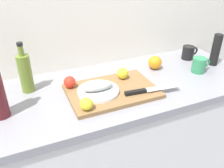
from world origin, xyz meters
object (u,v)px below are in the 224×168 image
at_px(cutting_board, 112,91).
at_px(fish_fillet, 98,86).
at_px(coffee_mug_2, 199,65).
at_px(lemon_0, 123,73).
at_px(pepper_mill, 216,50).
at_px(white_plate, 98,91).
at_px(coffee_mug_1, 188,53).
at_px(olive_oil_bottle, 25,72).
at_px(chef_knife, 146,90).

bearing_deg(cutting_board, fish_fillet, -179.47).
relative_size(cutting_board, coffee_mug_2, 3.71).
xyz_separation_m(cutting_board, lemon_0, (0.10, 0.08, 0.04)).
bearing_deg(cutting_board, pepper_mill, 4.76).
distance_m(fish_fillet, pepper_mill, 0.80).
distance_m(cutting_board, pepper_mill, 0.73).
height_order(white_plate, fish_fillet, fish_fillet).
bearing_deg(coffee_mug_1, coffee_mug_2, -110.93).
bearing_deg(olive_oil_bottle, coffee_mug_1, 0.63).
distance_m(fish_fillet, coffee_mug_1, 0.74).
xyz_separation_m(white_plate, pepper_mill, (0.80, 0.06, 0.07)).
bearing_deg(chef_knife, coffee_mug_1, 35.88).
relative_size(chef_knife, pepper_mill, 1.48).
height_order(cutting_board, pepper_mill, pepper_mill).
height_order(cutting_board, olive_oil_bottle, olive_oil_bottle).
distance_m(cutting_board, chef_knife, 0.17).
bearing_deg(olive_oil_bottle, white_plate, -31.07).
distance_m(lemon_0, coffee_mug_1, 0.55).
xyz_separation_m(coffee_mug_1, pepper_mill, (0.09, -0.14, 0.05)).
xyz_separation_m(cutting_board, fish_fillet, (-0.07, -0.00, 0.04)).
bearing_deg(coffee_mug_1, olive_oil_bottle, -179.37).
bearing_deg(coffee_mug_1, cutting_board, -162.64).
height_order(lemon_0, pepper_mill, pepper_mill).
relative_size(cutting_board, chef_knife, 1.52).
bearing_deg(fish_fillet, coffee_mug_2, 1.46).
bearing_deg(white_plate, cutting_board, 0.53).
bearing_deg(pepper_mill, lemon_0, 177.77).
xyz_separation_m(white_plate, fish_fillet, (0.00, 0.00, 0.03)).
relative_size(white_plate, chef_knife, 0.71).
relative_size(fish_fillet, coffee_mug_1, 1.33).
relative_size(olive_oil_bottle, coffee_mug_2, 2.18).
height_order(olive_oil_bottle, coffee_mug_2, olive_oil_bottle).
distance_m(white_plate, chef_knife, 0.23).
bearing_deg(pepper_mill, chef_knife, -165.39).
xyz_separation_m(lemon_0, coffee_mug_2, (0.47, -0.07, -0.01)).
xyz_separation_m(chef_knife, coffee_mug_2, (0.43, 0.11, 0.02)).
distance_m(white_plate, olive_oil_bottle, 0.37).
bearing_deg(coffee_mug_1, lemon_0, -167.97).
bearing_deg(pepper_mill, coffee_mug_2, -164.01).
xyz_separation_m(fish_fillet, olive_oil_bottle, (-0.31, 0.19, 0.05)).
height_order(chef_knife, pepper_mill, pepper_mill).
bearing_deg(chef_knife, coffee_mug_2, 19.62).
relative_size(chef_knife, coffee_mug_2, 2.44).
height_order(chef_knife, coffee_mug_1, coffee_mug_1).
height_order(fish_fillet, coffee_mug_2, coffee_mug_2).
bearing_deg(fish_fillet, cutting_board, 0.53).
xyz_separation_m(lemon_0, olive_oil_bottle, (-0.49, 0.10, 0.05)).
relative_size(white_plate, olive_oil_bottle, 0.79).
bearing_deg(chef_knife, olive_oil_bottle, 157.68).
bearing_deg(chef_knife, pepper_mill, 20.12).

